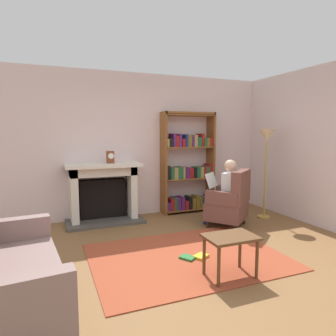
% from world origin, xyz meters
% --- Properties ---
extents(ground, '(14.00, 14.00, 0.00)m').
position_xyz_m(ground, '(0.00, 0.00, 0.00)').
color(ground, brown).
extents(back_wall, '(5.60, 0.10, 2.70)m').
position_xyz_m(back_wall, '(0.00, 2.55, 1.35)').
color(back_wall, silver).
rests_on(back_wall, ground).
extents(side_wall_right, '(0.10, 5.20, 2.70)m').
position_xyz_m(side_wall_right, '(2.65, 1.25, 1.35)').
color(side_wall_right, silver).
rests_on(side_wall_right, ground).
extents(area_rug, '(2.40, 1.80, 0.01)m').
position_xyz_m(area_rug, '(0.00, 0.30, 0.01)').
color(area_rug, '#9E4228').
rests_on(area_rug, ground).
extents(fireplace, '(1.34, 0.64, 1.06)m').
position_xyz_m(fireplace, '(-0.71, 2.30, 0.56)').
color(fireplace, '#4C4742').
rests_on(fireplace, ground).
extents(mantel_clock, '(0.14, 0.14, 0.21)m').
position_xyz_m(mantel_clock, '(-0.59, 2.20, 1.16)').
color(mantel_clock, brown).
rests_on(mantel_clock, fireplace).
extents(bookshelf, '(1.07, 0.32, 1.99)m').
position_xyz_m(bookshelf, '(0.99, 2.33, 0.92)').
color(bookshelf, brown).
rests_on(bookshelf, ground).
extents(armchair_reading, '(0.89, 0.89, 0.97)m').
position_xyz_m(armchair_reading, '(1.24, 1.20, 0.42)').
color(armchair_reading, '#331E14').
rests_on(armchair_reading, ground).
extents(seated_reader, '(0.57, 0.59, 1.14)m').
position_xyz_m(seated_reader, '(1.16, 1.29, 0.62)').
color(seated_reader, silver).
rests_on(seated_reader, ground).
extents(sofa_floral, '(0.89, 1.76, 0.85)m').
position_xyz_m(sofa_floral, '(-1.94, -0.17, 0.32)').
color(sofa_floral, gray).
rests_on(sofa_floral, ground).
extents(side_table, '(0.56, 0.39, 0.47)m').
position_xyz_m(side_table, '(0.21, -0.36, 0.40)').
color(side_table, brown).
rests_on(side_table, ground).
extents(scattered_books, '(0.39, 0.25, 0.03)m').
position_xyz_m(scattered_books, '(0.07, 0.21, 0.03)').
color(scattered_books, '#267233').
rests_on(scattered_books, area_rug).
extents(floor_lamp, '(0.32, 0.32, 1.65)m').
position_xyz_m(floor_lamp, '(2.13, 1.41, 1.40)').
color(floor_lamp, '#B7933F').
rests_on(floor_lamp, ground).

